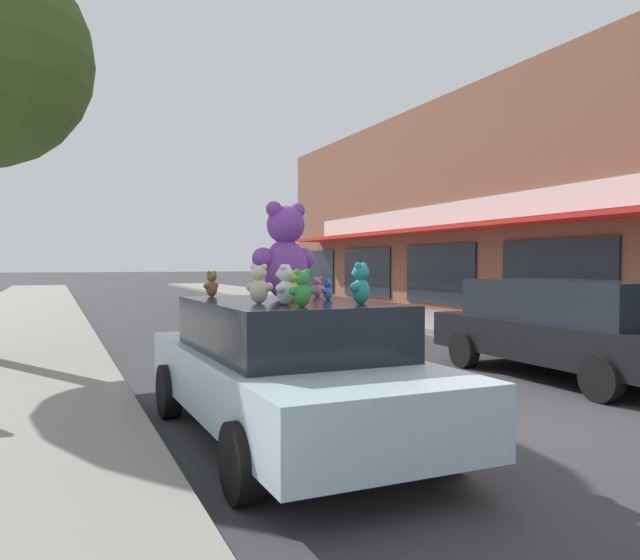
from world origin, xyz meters
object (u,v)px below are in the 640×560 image
teddy_bear_white (285,285)px  teddy_bear_pink (317,287)px  teddy_bear_blue (328,289)px  teddy_bear_giant (285,252)px  parked_car_far_center (571,325)px  teddy_bear_brown (212,284)px  teddy_bear_cream (259,284)px  teddy_bear_yellow (292,286)px  teddy_bear_green (302,289)px  teddy_bear_teal (361,284)px  plush_art_car (286,366)px

teddy_bear_white → teddy_bear_pink: (0.82, 1.18, -0.07)m
teddy_bear_pink → teddy_bear_blue: teddy_bear_pink is taller
teddy_bear_giant → teddy_bear_pink: teddy_bear_giant is taller
teddy_bear_giant → parked_car_far_center: bearing=-179.4°
teddy_bear_brown → teddy_bear_cream: teddy_bear_cream is taller
teddy_bear_white → teddy_bear_blue: teddy_bear_white is taller
teddy_bear_yellow → teddy_bear_green: (-0.21, -0.79, 0.01)m
teddy_bear_teal → parked_car_far_center: (4.74, 2.21, -0.76)m
teddy_bear_teal → teddy_bear_giant: bearing=-106.6°
parked_car_far_center → teddy_bear_teal: bearing=-155.0°
plush_art_car → teddy_bear_teal: (0.43, -0.78, 0.84)m
teddy_bear_giant → teddy_bear_pink: bearing=-159.6°
teddy_bear_green → teddy_bear_cream: 0.62m
teddy_bear_teal → teddy_bear_yellow: bearing=-95.6°
plush_art_car → teddy_bear_giant: size_ratio=4.53×
teddy_bear_teal → teddy_bear_pink: teddy_bear_teal is taller
teddy_bear_green → teddy_bear_yellow: bearing=-109.4°
teddy_bear_white → teddy_bear_pink: size_ratio=1.62×
teddy_bear_green → parked_car_far_center: teddy_bear_green is taller
teddy_bear_teal → teddy_bear_brown: 2.07m
teddy_bear_cream → parked_car_far_center: (5.54, 1.72, -0.76)m
teddy_bear_teal → parked_car_far_center: 5.28m
teddy_bear_green → parked_car_far_center: size_ratio=0.07×
teddy_bear_giant → teddy_bear_white: 0.97m
teddy_bear_pink → parked_car_far_center: 4.73m
teddy_bear_pink → parked_car_far_center: teddy_bear_pink is taller
teddy_bear_blue → plush_art_car: bearing=-29.9°
teddy_bear_yellow → teddy_bear_brown: (-0.53, 1.15, -0.01)m
teddy_bear_green → teddy_bear_brown: size_ratio=1.12×
teddy_bear_giant → plush_art_car: bearing=59.3°
teddy_bear_white → teddy_bear_blue: size_ratio=1.70×
teddy_bear_pink → teddy_bear_cream: bearing=78.9°
teddy_bear_yellow → teddy_bear_pink: 0.85m
teddy_bear_giant → teddy_bear_blue: size_ratio=4.68×
teddy_bear_giant → teddy_bear_blue: 0.58m
plush_art_car → teddy_bear_white: bearing=-112.3°
teddy_bear_green → teddy_bear_pink: 1.62m
teddy_bear_white → teddy_bear_brown: teddy_bear_white is taller
plush_art_car → teddy_bear_pink: (0.57, 0.56, 0.76)m
plush_art_car → teddy_bear_cream: teddy_bear_cream is taller
plush_art_car → teddy_bear_yellow: bearing=-73.2°
teddy_bear_white → teddy_bear_green: size_ratio=1.13×
teddy_bear_brown → teddy_bear_blue: size_ratio=1.34×
teddy_bear_teal → teddy_bear_cream: 0.94m
teddy_bear_yellow → teddy_bear_pink: teddy_bear_yellow is taller
teddy_bear_white → teddy_bear_cream: bearing=-117.1°
plush_art_car → teddy_bear_green: teddy_bear_green is taller
teddy_bear_yellow → parked_car_far_center: (5.14, 1.52, -0.73)m
teddy_bear_brown → teddy_bear_pink: teddy_bear_brown is taller
parked_car_far_center → teddy_bear_blue: bearing=-163.4°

